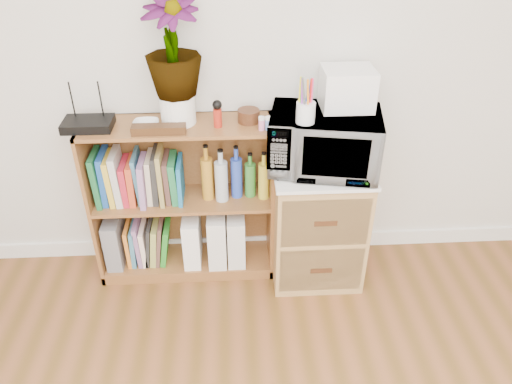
{
  "coord_description": "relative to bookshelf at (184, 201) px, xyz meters",
  "views": [
    {
      "loc": [
        -0.07,
        -0.24,
        2.04
      ],
      "look_at": [
        0.05,
        1.95,
        0.62
      ],
      "focal_mm": 35.0,
      "sensor_mm": 36.0,
      "label": 1
    }
  ],
  "objects": [
    {
      "name": "file_box",
      "position": [
        -0.42,
        0.0,
        -0.25
      ],
      "size": [
        0.09,
        0.24,
        0.3
      ],
      "primitive_type": "cube",
      "color": "slate",
      "rests_on": "bookshelf"
    },
    {
      "name": "liquor_bottles",
      "position": [
        0.28,
        0.0,
        0.17
      ],
      "size": [
        0.37,
        0.07,
        0.32
      ],
      "color": "#B47C21",
      "rests_on": "bookshelf"
    },
    {
      "name": "plant_pot",
      "position": [
        0.01,
        0.02,
        0.55
      ],
      "size": [
        0.18,
        0.18,
        0.15
      ],
      "primitive_type": "cylinder",
      "color": "white",
      "rests_on": "bookshelf"
    },
    {
      "name": "lower_books",
      "position": [
        -0.23,
        0.0,
        -0.28
      ],
      "size": [
        0.26,
        0.19,
        0.28
      ],
      "color": "orange",
      "rests_on": "bookshelf"
    },
    {
      "name": "microwave",
      "position": [
        0.75,
        -0.08,
        0.4
      ],
      "size": [
        0.61,
        0.47,
        0.31
      ],
      "primitive_type": "imported",
      "rotation": [
        0.0,
        0.0,
        -0.18
      ],
      "color": "white",
      "rests_on": "wicker_unit"
    },
    {
      "name": "router",
      "position": [
        -0.44,
        -0.02,
        0.5
      ],
      "size": [
        0.24,
        0.17,
        0.04
      ],
      "primitive_type": "cube",
      "color": "black",
      "rests_on": "bookshelf"
    },
    {
      "name": "wooden_bowl",
      "position": [
        0.37,
        0.01,
        0.51
      ],
      "size": [
        0.11,
        0.11,
        0.07
      ],
      "primitive_type": "cylinder",
      "color": "#3B2110",
      "rests_on": "bookshelf"
    },
    {
      "name": "skirting_board",
      "position": [
        0.35,
        0.14,
        -0.42
      ],
      "size": [
        4.0,
        0.02,
        0.1
      ],
      "primitive_type": "cube",
      "color": "white",
      "rests_on": "ground"
    },
    {
      "name": "trinket_box",
      "position": [
        -0.08,
        -0.1,
        0.5
      ],
      "size": [
        0.26,
        0.07,
        0.04
      ],
      "primitive_type": "cube",
      "color": "#34200E",
      "rests_on": "bookshelf"
    },
    {
      "name": "bookshelf",
      "position": [
        0.0,
        0.0,
        0.0
      ],
      "size": [
        1.0,
        0.3,
        0.95
      ],
      "primitive_type": "cube",
      "color": "brown",
      "rests_on": "ground"
    },
    {
      "name": "potted_plant",
      "position": [
        0.01,
        0.02,
        0.87
      ],
      "size": [
        0.27,
        0.27,
        0.49
      ],
      "primitive_type": "imported",
      "color": "#3E762F",
      "rests_on": "plant_pot"
    },
    {
      "name": "white_bowl",
      "position": [
        -0.15,
        -0.03,
        0.49
      ],
      "size": [
        0.13,
        0.13,
        0.03
      ],
      "primitive_type": "imported",
      "color": "white",
      "rests_on": "bookshelf"
    },
    {
      "name": "pen_cup",
      "position": [
        0.63,
        -0.17,
        0.6
      ],
      "size": [
        0.09,
        0.09,
        0.1
      ],
      "primitive_type": "cylinder",
      "color": "white",
      "rests_on": "microwave"
    },
    {
      "name": "cookbooks",
      "position": [
        -0.23,
        -0.0,
        0.16
      ],
      "size": [
        0.47,
        0.2,
        0.31
      ],
      "color": "#1A6335",
      "rests_on": "bookshelf"
    },
    {
      "name": "small_appliance",
      "position": [
        0.86,
        -0.01,
        0.65
      ],
      "size": [
        0.25,
        0.21,
        0.2
      ],
      "primitive_type": "cube",
      "color": "white",
      "rests_on": "microwave"
    },
    {
      "name": "wicker_unit",
      "position": [
        0.75,
        -0.08,
        -0.12
      ],
      "size": [
        0.5,
        0.45,
        0.7
      ],
      "primitive_type": "cube",
      "color": "#9E7542",
      "rests_on": "ground"
    },
    {
      "name": "magazine_holder_right",
      "position": [
        0.29,
        -0.01,
        -0.25
      ],
      "size": [
        0.1,
        0.25,
        0.32
      ],
      "primitive_type": "cube",
      "color": "silver",
      "rests_on": "bookshelf"
    },
    {
      "name": "kokeshi_doll",
      "position": [
        0.21,
        -0.04,
        0.52
      ],
      "size": [
        0.04,
        0.04,
        0.1
      ],
      "primitive_type": "cylinder",
      "color": "#A42214",
      "rests_on": "bookshelf"
    },
    {
      "name": "paint_jars",
      "position": [
        0.46,
        -0.09,
        0.51
      ],
      "size": [
        0.12,
        0.04,
        0.06
      ],
      "primitive_type": "cube",
      "color": "pink",
      "rests_on": "bookshelf"
    },
    {
      "name": "magazine_holder_mid",
      "position": [
        0.18,
        -0.01,
        -0.24
      ],
      "size": [
        0.1,
        0.26,
        0.33
      ],
      "primitive_type": "cube",
      "color": "silver",
      "rests_on": "bookshelf"
    },
    {
      "name": "magazine_holder_left",
      "position": [
        0.03,
        -0.01,
        -0.25
      ],
      "size": [
        0.1,
        0.24,
        0.31
      ],
      "primitive_type": "cube",
      "color": "white",
      "rests_on": "bookshelf"
    }
  ]
}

